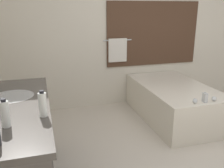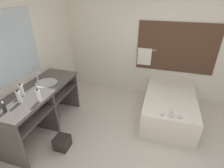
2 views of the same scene
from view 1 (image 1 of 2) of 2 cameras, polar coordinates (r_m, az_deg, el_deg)
wall_back_with_blinds at (r=4.43m, az=4.96°, el=12.70°), size 7.40×0.13×2.70m
vanity_counter at (r=2.44m, az=-21.49°, el=-9.27°), size 0.65×1.70×0.87m
bathtub at (r=4.03m, az=13.86°, el=-3.54°), size 0.96×1.68×0.65m
water_bottle_1 at (r=1.91m, az=-23.28°, el=-6.27°), size 0.06×0.06×0.21m
water_bottle_2 at (r=1.99m, az=-15.57°, el=-4.49°), size 0.06×0.06×0.21m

